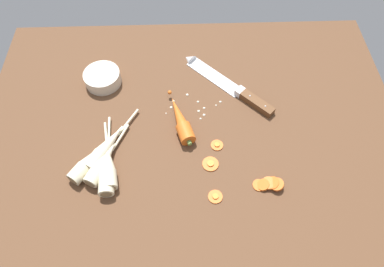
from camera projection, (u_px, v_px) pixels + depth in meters
ground_plane at (192, 134)px, 98.03cm from camera, size 120.00×90.00×4.00cm
chefs_knife at (225, 83)px, 105.04cm from camera, size 26.95×26.90×4.18cm
whole_carrot at (181, 121)px, 95.60cm from camera, size 8.44×18.91×4.20cm
parsnip_front at (107, 166)px, 87.99cm from camera, size 4.99×24.15×4.00cm
parsnip_mid_left at (108, 165)px, 88.24cm from camera, size 6.15×20.93×4.00cm
parsnip_mid_right at (106, 147)px, 91.05cm from camera, size 13.51×20.38×4.00cm
parsnip_back at (103, 163)px, 88.58cm from camera, size 10.42×19.09×4.00cm
parsnip_outer at (89, 161)px, 88.79cm from camera, size 13.13×17.85×4.00cm
carrot_slice_stack at (268, 184)px, 86.55cm from camera, size 7.75×4.14×2.74cm
carrot_slice_stray_near at (210, 164)px, 90.25cm from camera, size 4.35×4.35×0.70cm
carrot_slice_stray_mid at (215, 196)px, 85.28cm from camera, size 3.65×3.65×0.70cm
carrot_slice_stray_far at (217, 145)px, 93.36cm from camera, size 3.39×3.39×0.70cm
prep_bowl at (102, 78)px, 104.16cm from camera, size 11.00×11.00×4.00cm
mince_crumbs at (194, 105)px, 100.62cm from camera, size 16.73×9.70×0.86cm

